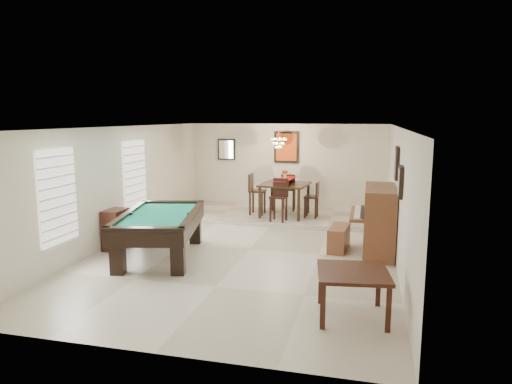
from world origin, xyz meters
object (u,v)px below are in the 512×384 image
at_px(chandelier, 279,139).
at_px(flower_vase, 285,174).
at_px(square_table, 352,294).
at_px(dining_chair_north, 289,192).
at_px(pool_table, 161,236).
at_px(piano_bench, 339,238).
at_px(dining_chair_west, 257,194).
at_px(dining_chair_south, 279,200).
at_px(dining_table, 285,197).
at_px(dining_chair_east, 311,200).
at_px(apothecary_chest, 116,229).
at_px(upright_piano, 371,220).

bearing_deg(chandelier, flower_vase, -46.27).
height_order(square_table, dining_chair_north, dining_chair_north).
distance_m(pool_table, piano_bench, 3.73).
bearing_deg(dining_chair_west, chandelier, -65.86).
xyz_separation_m(square_table, dining_chair_south, (-2.06, 5.14, 0.34)).
bearing_deg(dining_table, chandelier, 133.73).
relative_size(pool_table, chandelier, 4.36).
relative_size(square_table, dining_chair_east, 1.01).
relative_size(piano_bench, dining_chair_east, 0.95).
height_order(dining_chair_north, dining_chair_east, dining_chair_north).
relative_size(pool_table, piano_bench, 2.85).
height_order(pool_table, flower_vase, flower_vase).
relative_size(apothecary_chest, dining_chair_west, 0.76).
relative_size(pool_table, dining_chair_west, 2.31).
xyz_separation_m(piano_bench, dining_chair_east, (-0.90, 2.50, 0.35)).
bearing_deg(piano_bench, chandelier, 123.81).
bearing_deg(dining_table, dining_chair_east, -3.28).
bearing_deg(chandelier, upright_piano, -48.04).
xyz_separation_m(dining_chair_west, chandelier, (0.54, 0.24, 1.51)).
relative_size(square_table, upright_piano, 0.59).
height_order(upright_piano, flower_vase, flower_vase).
relative_size(upright_piano, chandelier, 2.78).
bearing_deg(piano_bench, dining_chair_north, 116.63).
bearing_deg(dining_chair_south, pool_table, -112.93).
relative_size(upright_piano, dining_chair_south, 1.51).
height_order(pool_table, dining_chair_east, dining_chair_east).
height_order(upright_piano, dining_chair_south, upright_piano).
height_order(square_table, dining_chair_west, dining_chair_west).
xyz_separation_m(square_table, dining_chair_west, (-2.80, 5.85, 0.35)).
height_order(dining_table, dining_chair_east, dining_table).
bearing_deg(dining_chair_north, flower_vase, 87.86).
xyz_separation_m(pool_table, dining_chair_north, (1.82, 4.65, 0.22)).
distance_m(pool_table, dining_chair_east, 4.64).
xyz_separation_m(square_table, flower_vase, (-2.03, 5.84, 0.93)).
relative_size(piano_bench, dining_table, 0.75).
xyz_separation_m(piano_bench, apothecary_chest, (-4.64, -1.07, 0.18)).
height_order(apothecary_chest, dining_chair_south, dining_chair_south).
distance_m(flower_vase, dining_chair_east, 0.99).
bearing_deg(dining_chair_east, dining_chair_north, -134.40).
bearing_deg(dining_chair_north, dining_chair_south, 85.78).
xyz_separation_m(piano_bench, dining_chair_south, (-1.67, 1.84, 0.42)).
relative_size(flower_vase, dining_chair_north, 0.24).
relative_size(dining_chair_north, chandelier, 1.79).
distance_m(square_table, upright_piano, 3.32).
relative_size(piano_bench, dining_chair_north, 0.86).
relative_size(pool_table, dining_chair_south, 2.36).
distance_m(dining_chair_south, dining_chair_north, 1.46).
relative_size(dining_table, flower_vase, 4.72).
xyz_separation_m(dining_chair_north, chandelier, (-0.21, -0.52, 1.54)).
xyz_separation_m(apothecary_chest, dining_table, (3.01, 3.61, 0.19)).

